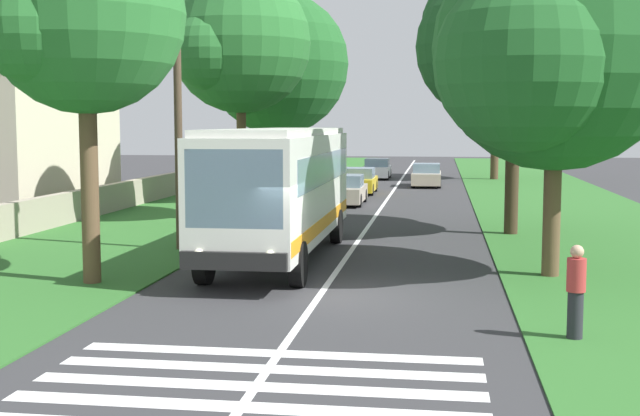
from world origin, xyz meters
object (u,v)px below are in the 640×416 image
at_px(pedestrian, 576,291).
at_px(roadside_tree_right_0, 549,54).
at_px(roadside_tree_right_2, 493,75).
at_px(trailing_car_1, 359,181).
at_px(roadside_building, 3,128).
at_px(roadside_tree_left_0, 275,67).
at_px(trailing_car_2, 427,176).
at_px(trailing_car_3, 377,169).
at_px(roadside_tree_right_1, 508,42).
at_px(trailing_car_0, 345,191).
at_px(roadside_tree_left_2, 240,47).
at_px(utility_pole, 178,105).
at_px(coach_bus, 281,185).
at_px(roadside_tree_left_1, 82,19).

bearing_deg(pedestrian, roadside_tree_right_0, -1.58).
height_order(roadside_tree_right_2, pedestrian, roadside_tree_right_2).
relative_size(trailing_car_1, roadside_building, 0.38).
bearing_deg(roadside_tree_left_0, trailing_car_2, -32.83).
relative_size(trailing_car_2, roadside_tree_left_0, 0.42).
bearing_deg(trailing_car_3, roadside_building, 145.45).
bearing_deg(trailing_car_2, roadside_tree_right_1, -172.08).
xyz_separation_m(trailing_car_2, trailing_car_3, (6.87, 3.55, 0.00)).
distance_m(roadside_tree_left_0, roadside_tree_right_0, 21.91).
height_order(trailing_car_0, roadside_tree_left_2, roadside_tree_left_2).
xyz_separation_m(roadside_tree_left_0, roadside_tree_right_0, (-19.12, -10.63, -1.02)).
bearing_deg(roadside_tree_right_2, utility_pole, 161.66).
bearing_deg(coach_bus, roadside_building, 50.46).
distance_m(trailing_car_3, roadside_building, 27.56).
height_order(roadside_tree_right_0, pedestrian, roadside_tree_right_0).
xyz_separation_m(trailing_car_3, roadside_tree_left_2, (-26.39, 3.42, 6.17)).
distance_m(roadside_tree_right_0, roadside_tree_right_2, 37.35).
bearing_deg(roadside_tree_right_1, roadside_tree_right_2, -2.42).
bearing_deg(trailing_car_2, trailing_car_1, 147.37).
bearing_deg(roadside_tree_right_2, roadside_tree_right_1, 177.58).
relative_size(roadside_tree_right_2, roadside_building, 0.95).
distance_m(coach_bus, trailing_car_1, 22.85).
height_order(roadside_tree_left_2, roadside_tree_right_0, roadside_tree_left_2).
height_order(trailing_car_0, trailing_car_3, same).
height_order(roadside_tree_right_1, utility_pole, roadside_tree_right_1).
height_order(trailing_car_0, pedestrian, pedestrian).
relative_size(coach_bus, roadside_building, 0.99).
bearing_deg(roadside_tree_left_1, pedestrian, -109.52).
xyz_separation_m(roadside_tree_right_2, utility_pole, (-34.21, 11.34, -2.75)).
relative_size(roadside_tree_right_0, pedestrian, 5.18).
relative_size(trailing_car_0, roadside_tree_right_0, 0.49).
distance_m(trailing_car_2, roadside_tree_right_0, 30.90).
height_order(trailing_car_0, roadside_tree_right_0, roadside_tree_right_0).
bearing_deg(roadside_tree_right_1, pedestrian, -179.31).
bearing_deg(roadside_tree_left_2, pedestrian, -148.97).
relative_size(roadside_tree_left_2, pedestrian, 5.73).
distance_m(roadside_tree_left_1, roadside_tree_right_0, 11.28).
relative_size(trailing_car_0, trailing_car_3, 1.00).
xyz_separation_m(trailing_car_1, roadside_tree_left_1, (-27.02, 3.98, 5.65)).
distance_m(trailing_car_1, roadside_tree_left_1, 27.89).
xyz_separation_m(coach_bus, roadside_tree_left_0, (17.26, 3.58, 4.46)).
bearing_deg(pedestrian, roadside_tree_right_1, 0.69).
height_order(coach_bus, roadside_tree_right_0, roadside_tree_right_0).
distance_m(trailing_car_2, roadside_tree_left_0, 14.58).
bearing_deg(trailing_car_0, roadside_tree_left_0, 76.49).
xyz_separation_m(roadside_tree_left_1, roadside_building, (16.97, 11.50, -2.64)).
bearing_deg(roadside_tree_right_2, pedestrian, 178.61).
distance_m(coach_bus, roadside_tree_left_2, 10.62).
bearing_deg(utility_pole, trailing_car_0, -12.56).
relative_size(trailing_car_1, roadside_tree_left_1, 0.49).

